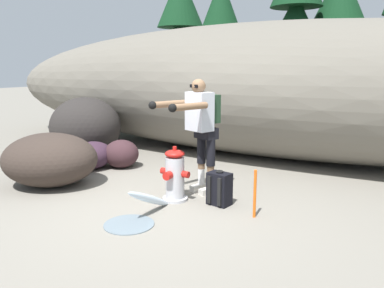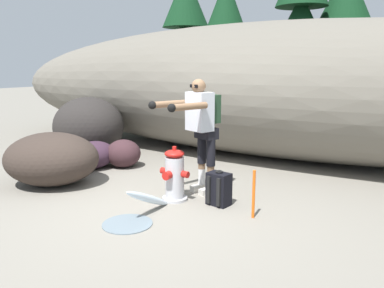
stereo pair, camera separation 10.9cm
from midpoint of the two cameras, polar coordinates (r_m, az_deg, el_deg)
ground_plane at (r=5.21m, az=-5.85°, el=-9.23°), size 56.00×56.00×0.04m
dirt_embankment at (r=8.07m, az=9.42°, el=7.99°), size 14.20×3.20×2.69m
fire_hydrant at (r=5.26m, az=-3.18°, el=-4.77°), size 0.44×0.39×0.76m
hydrant_water_jet at (r=4.78m, az=-7.93°, el=-9.23°), size 0.59×1.13×0.48m
utility_worker at (r=5.40m, az=0.71°, el=3.28°), size 0.70×1.04×1.65m
spare_backpack at (r=5.13m, az=3.53°, el=-6.70°), size 0.33×0.32×0.47m
boulder_large at (r=6.30m, az=-20.87°, el=-2.18°), size 1.85×1.77×0.82m
boulder_mid at (r=8.15m, az=-15.93°, el=2.49°), size 1.97×1.98×1.21m
boulder_small at (r=7.13m, az=-15.24°, el=-1.65°), size 0.70×0.88×0.49m
boulder_outlier at (r=7.09m, az=-10.91°, el=-1.44°), size 0.86×0.86×0.51m
pine_tree_far_left at (r=14.52m, az=-1.97°, el=15.66°), size 2.61×2.61×5.17m
pine_tree_left at (r=13.35m, az=4.00°, el=15.13°), size 2.09×2.09×4.73m
pine_tree_center at (r=12.40m, az=14.92°, el=17.53°), size 2.38×2.38×5.54m
pine_tree_right at (r=13.11m, az=20.55°, el=14.20°), size 2.74×2.74×4.85m
survey_stake at (r=4.73m, az=8.70°, el=-7.36°), size 0.04×0.04×0.60m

